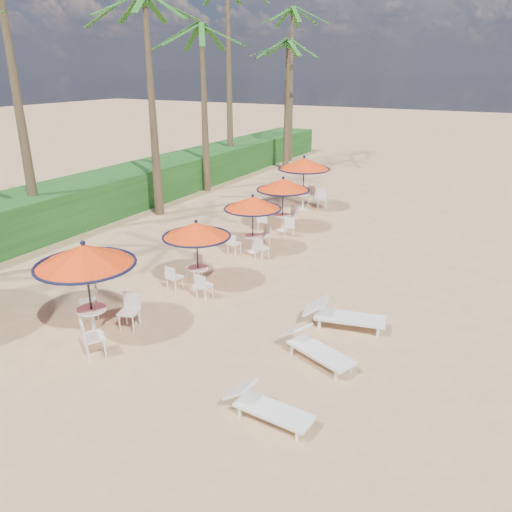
{
  "coord_description": "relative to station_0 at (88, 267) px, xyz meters",
  "views": [
    {
      "loc": [
        4.08,
        -8.47,
        6.61
      ],
      "look_at": [
        -2.71,
        4.07,
        1.2
      ],
      "focal_mm": 35.0,
      "sensor_mm": 36.0,
      "label": 1
    }
  ],
  "objects": [
    {
      "name": "ground",
      "position": [
        5.14,
        0.3,
        -1.93
      ],
      "size": [
        160.0,
        160.0,
        0.0
      ],
      "primitive_type": "plane",
      "color": "tan",
      "rests_on": "ground"
    },
    {
      "name": "scrub_hedge",
      "position": [
        -8.36,
        11.3,
        -1.03
      ],
      "size": [
        3.0,
        40.0,
        1.8
      ],
      "primitive_type": "cube",
      "color": "#194716",
      "rests_on": "ground"
    },
    {
      "name": "station_0",
      "position": [
        0.0,
        0.0,
        0.0
      ],
      "size": [
        2.53,
        2.53,
        2.64
      ],
      "color": "black",
      "rests_on": "ground"
    },
    {
      "name": "station_1",
      "position": [
        0.59,
        3.81,
        -0.29
      ],
      "size": [
        2.15,
        2.15,
        2.25
      ],
      "color": "black",
      "rests_on": "ground"
    },
    {
      "name": "station_2",
      "position": [
        0.6,
        7.49,
        -0.28
      ],
      "size": [
        2.17,
        2.26,
        2.26
      ],
      "color": "black",
      "rests_on": "ground"
    },
    {
      "name": "station_3",
      "position": [
        0.41,
        10.47,
        -0.21
      ],
      "size": [
        2.26,
        2.32,
        2.36
      ],
      "color": "black",
      "rests_on": "ground"
    },
    {
      "name": "station_4",
      "position": [
        -0.15,
        14.15,
        0.09
      ],
      "size": [
        2.54,
        2.54,
        2.65
      ],
      "color": "black",
      "rests_on": "ground"
    },
    {
      "name": "lounger_near",
      "position": [
        5.48,
        -0.86,
        -1.62
      ],
      "size": [
        1.9,
        0.72,
        0.67
      ],
      "rotation": [
        0.0,
        0.0,
        -0.07
      ],
      "color": "white",
      "rests_on": "ground"
    },
    {
      "name": "lounger_mid",
      "position": [
        5.51,
        1.63,
        -1.59
      ],
      "size": [
        2.11,
        1.35,
        0.72
      ],
      "rotation": [
        0.0,
        0.0,
        -0.39
      ],
      "color": "white",
      "rests_on": "ground"
    },
    {
      "name": "lounger_far",
      "position": [
        5.54,
        3.47,
        -1.56
      ],
      "size": [
        2.28,
        1.12,
        0.78
      ],
      "rotation": [
        0.0,
        0.0,
        0.21
      ],
      "color": "white",
      "rests_on": "ground"
    },
    {
      "name": "palm_3",
      "position": [
        -5.87,
        9.96,
        6.75
      ],
      "size": [
        5.0,
        5.0,
        9.49
      ],
      "color": "brown",
      "rests_on": "ground"
    },
    {
      "name": "palm_4",
      "position": [
        -6.62,
        15.19,
        5.97
      ],
      "size": [
        5.0,
        5.0,
        8.66
      ],
      "color": "brown",
      "rests_on": "ground"
    },
    {
      "name": "palm_6",
      "position": [
        -5.51,
        23.35,
        5.59
      ],
      "size": [
        5.0,
        5.0,
        8.27
      ],
      "color": "brown",
      "rests_on": "ground"
    },
    {
      "name": "palm_7",
      "position": [
        -6.63,
        26.35,
        7.64
      ],
      "size": [
        5.0,
        5.0,
        10.45
      ],
      "color": "brown",
      "rests_on": "ground"
    }
  ]
}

